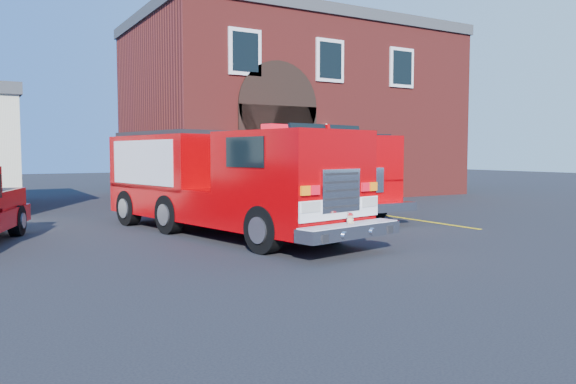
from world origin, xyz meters
TOP-DOWN VIEW (x-y plane):
  - ground at (0.00, 0.00)m, footprint 100.00×100.00m
  - parking_stripe_near at (6.50, 1.00)m, footprint 0.12×3.00m
  - parking_stripe_mid at (6.50, 4.00)m, footprint 0.12×3.00m
  - parking_stripe_far at (6.50, 7.00)m, footprint 0.12×3.00m
  - fire_station at (8.99, 13.98)m, footprint 15.20×10.20m
  - fire_engine at (0.08, 2.32)m, footprint 4.13×9.08m
  - secondary_truck at (4.30, 5.63)m, footprint 2.85×8.66m

SIDE VIEW (x-z plane):
  - ground at x=0.00m, z-range 0.00..0.00m
  - parking_stripe_near at x=6.50m, z-range 0.00..0.01m
  - parking_stripe_mid at x=6.50m, z-range 0.00..0.01m
  - parking_stripe_far at x=6.50m, z-range 0.00..0.01m
  - fire_engine at x=0.08m, z-range 0.05..2.75m
  - secondary_truck at x=4.30m, z-range 0.13..2.91m
  - fire_station at x=8.99m, z-range 0.03..8.48m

